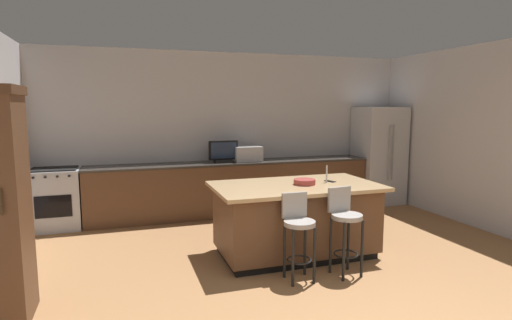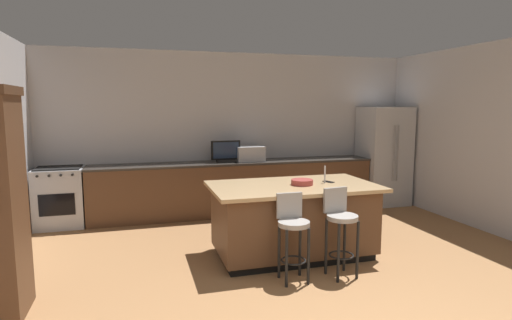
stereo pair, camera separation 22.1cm
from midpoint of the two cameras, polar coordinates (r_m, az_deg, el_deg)
wall_back at (r=7.52m, az=-2.17°, el=3.84°), size 7.12×0.12×2.81m
wall_right at (r=7.01m, az=31.53°, el=2.47°), size 0.12×5.57×2.81m
counter_back at (r=7.27m, az=-1.87°, el=-3.81°), size 4.92×0.62×0.92m
kitchen_island at (r=5.30m, az=6.30°, el=-8.12°), size 2.06×1.18×0.91m
refrigerator at (r=8.33m, az=17.86°, el=0.54°), size 0.84×0.76×1.86m
range_oven at (r=7.13m, az=-24.55°, el=-4.67°), size 0.72×0.63×0.94m
microwave at (r=7.24m, az=-0.01°, el=0.87°), size 0.48×0.36×0.26m
tv_monitor at (r=7.07m, az=-3.30°, el=1.05°), size 0.50×0.16×0.37m
sink_faucet_back at (r=7.30m, az=-1.17°, el=0.85°), size 0.02×0.02×0.24m
sink_faucet_island at (r=5.35m, az=10.62°, el=-1.96°), size 0.02×0.02×0.22m
bar_stool_left at (r=4.54m, az=6.48°, el=-9.52°), size 0.34×0.34×0.94m
bar_stool_right at (r=4.74m, az=12.87°, el=-8.61°), size 0.34×0.35×0.98m
fruit_bowl at (r=5.19m, az=7.57°, el=-3.04°), size 0.27×0.27×0.07m
cell_phone at (r=5.44m, az=11.09°, el=-2.96°), size 0.12×0.17×0.01m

